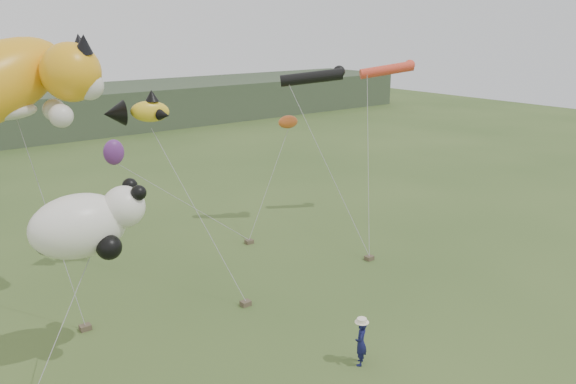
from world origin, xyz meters
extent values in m
plane|color=#385123|center=(0.00, 0.00, 0.00)|extent=(120.00, 120.00, 0.00)
cube|color=#2D3D28|center=(0.00, 45.00, 2.00)|extent=(90.00, 12.00, 4.00)
imported|color=#121444|center=(-0.64, -1.48, 0.74)|extent=(0.64, 0.62, 1.48)
cube|color=brown|center=(-6.70, 5.77, 0.09)|extent=(0.37, 0.29, 0.19)
cube|color=brown|center=(-1.36, 3.85, 0.09)|extent=(0.37, 0.29, 0.19)
cube|color=brown|center=(5.39, 4.03, 0.09)|extent=(0.37, 0.29, 0.19)
cube|color=brown|center=(2.23, 8.95, 0.09)|extent=(0.37, 0.29, 0.19)
sphere|color=orange|center=(-5.81, 7.25, 8.60)|extent=(1.97, 1.97, 1.97)
cone|color=black|center=(-5.48, 6.71, 9.52)|extent=(0.61, 0.75, 0.74)
cone|color=black|center=(-5.26, 7.80, 9.52)|extent=(0.61, 0.71, 0.70)
sphere|color=beige|center=(-5.37, 6.92, 8.16)|extent=(0.98, 0.98, 0.98)
ellipsoid|color=beige|center=(-7.77, 8.02, 7.39)|extent=(1.92, 0.96, 0.60)
sphere|color=beige|center=(-6.46, 6.60, 7.29)|extent=(0.76, 0.76, 0.76)
sphere|color=beige|center=(-6.24, 8.12, 7.29)|extent=(0.76, 0.76, 0.76)
ellipsoid|color=yellow|center=(-2.52, 8.61, 6.84)|extent=(1.69, 0.85, 0.96)
cone|color=black|center=(-3.85, 8.94, 6.84)|extent=(0.89, 1.08, 1.00)
cone|color=black|center=(-2.41, 8.61, 7.45)|extent=(0.56, 0.56, 0.44)
cone|color=black|center=(-2.18, 8.05, 6.73)|extent=(0.59, 0.62, 0.44)
cone|color=black|center=(-2.18, 9.16, 6.73)|extent=(0.59, 0.62, 0.44)
cylinder|color=black|center=(6.12, 9.06, 7.65)|extent=(2.81, 2.26, 0.90)
sphere|color=black|center=(7.48, 8.58, 7.90)|extent=(0.60, 0.60, 0.60)
cylinder|color=#E7422A|center=(10.26, 7.99, 7.88)|extent=(2.64, 1.92, 0.92)
sphere|color=#E7422A|center=(11.50, 7.55, 8.11)|extent=(0.55, 0.55, 0.55)
ellipsoid|color=white|center=(-7.14, 3.65, 4.52)|extent=(2.82, 1.88, 1.88)
sphere|color=white|center=(-5.88, 3.34, 4.94)|extent=(1.26, 1.26, 1.26)
sphere|color=black|center=(-5.57, 2.92, 5.41)|extent=(0.46, 0.46, 0.46)
sphere|color=black|center=(-5.47, 3.81, 5.41)|extent=(0.46, 0.46, 0.46)
sphere|color=black|center=(-6.62, 2.81, 4.00)|extent=(0.73, 0.73, 0.73)
sphere|color=black|center=(-7.98, 3.96, 4.10)|extent=(0.73, 0.73, 0.73)
ellipsoid|color=#D05B20|center=(5.59, 10.22, 5.39)|extent=(1.13, 0.66, 0.66)
ellipsoid|color=#622878|center=(-2.33, 13.47, 4.32)|extent=(1.00, 0.67, 1.22)
camera|label=1|loc=(-11.69, -12.10, 10.09)|focal=35.00mm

